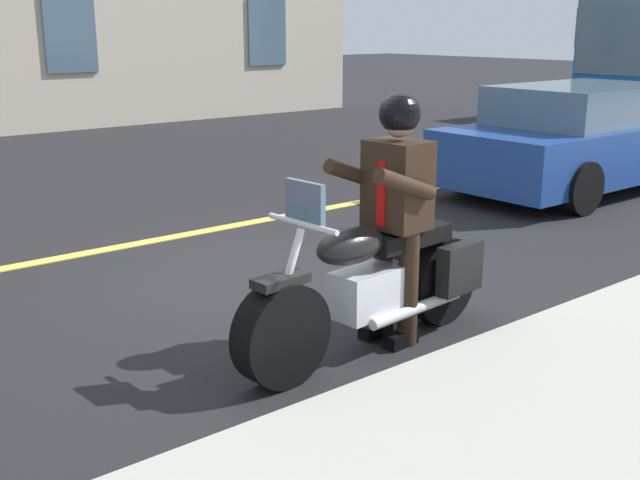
{
  "coord_description": "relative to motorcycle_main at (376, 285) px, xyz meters",
  "views": [
    {
      "loc": [
        3.65,
        5.09,
        2.16
      ],
      "look_at": [
        0.44,
        1.15,
        0.75
      ],
      "focal_mm": 43.51,
      "sensor_mm": 36.0,
      "label": 1
    }
  ],
  "objects": [
    {
      "name": "lane_center_stripe",
      "position": [
        -0.2,
        -3.45,
        -0.45
      ],
      "size": [
        60.0,
        0.16,
        0.01
      ],
      "primitive_type": "cube",
      "color": "#E5DB4C",
      "rests_on": "ground_plane"
    },
    {
      "name": "motorcycle_main",
      "position": [
        0.0,
        0.0,
        0.0
      ],
      "size": [
        2.22,
        0.7,
        1.26
      ],
      "color": "black",
      "rests_on": "ground_plane"
    },
    {
      "name": "ground_plane",
      "position": [
        -0.2,
        -1.45,
        -0.45
      ],
      "size": [
        80.0,
        80.0,
        0.0
      ],
      "primitive_type": "plane",
      "color": "black"
    },
    {
      "name": "car_silver",
      "position": [
        -5.94,
        -2.18,
        0.24
      ],
      "size": [
        4.6,
        1.92,
        1.4
      ],
      "color": "navy",
      "rests_on": "ground_plane"
    },
    {
      "name": "rider_main",
      "position": [
        -0.19,
        -0.02,
        0.58
      ],
      "size": [
        0.65,
        0.58,
        1.74
      ],
      "color": "black",
      "rests_on": "ground_plane"
    }
  ]
}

